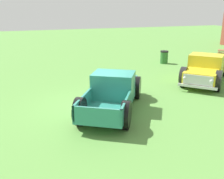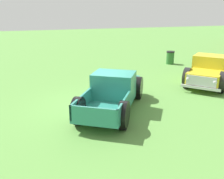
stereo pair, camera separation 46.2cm
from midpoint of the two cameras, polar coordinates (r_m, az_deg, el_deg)
ground_plane at (r=11.46m, az=-1.70°, el=-3.66°), size 80.00×80.00×0.00m
pickup_truck_foreground at (r=11.14m, az=1.65°, el=-0.31°), size 5.16×4.12×1.53m
pickup_truck_behind_left at (r=15.63m, az=21.07°, el=3.83°), size 4.86×5.05×1.59m
trash_can at (r=20.39m, az=13.03°, el=6.70°), size 0.59×0.59×0.95m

